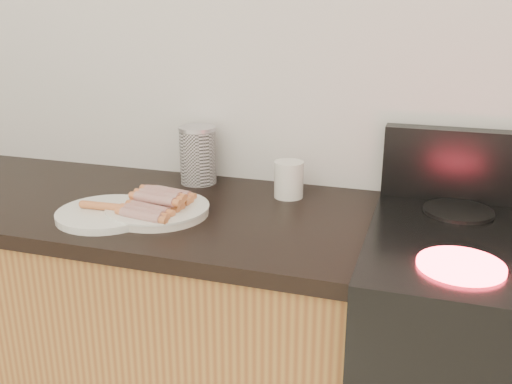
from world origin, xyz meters
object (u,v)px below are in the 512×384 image
(side_plate, at_px, (107,214))
(mug, at_px, (289,179))
(main_plate, at_px, (158,211))
(canister, at_px, (198,155))

(side_plate, bearing_deg, mug, 36.33)
(main_plate, distance_m, mug, 0.38)
(side_plate, height_order, mug, mug)
(main_plate, distance_m, side_plate, 0.13)
(main_plate, relative_size, canister, 1.52)
(canister, bearing_deg, side_plate, -107.46)
(main_plate, bearing_deg, canister, 91.52)
(main_plate, height_order, mug, mug)
(canister, relative_size, mug, 1.69)
(main_plate, relative_size, side_plate, 1.03)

